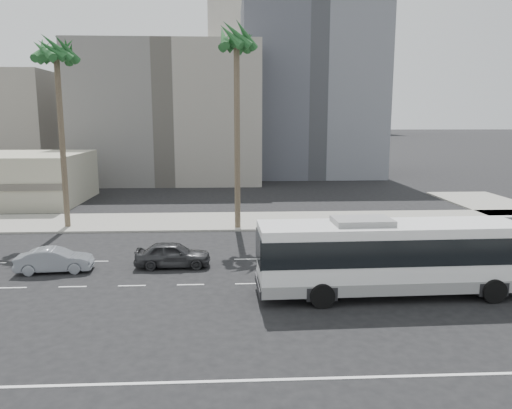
{
  "coord_description": "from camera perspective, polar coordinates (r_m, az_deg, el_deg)",
  "views": [
    {
      "loc": [
        -3.86,
        -24.24,
        8.49
      ],
      "look_at": [
        -2.4,
        4.0,
        3.49
      ],
      "focal_mm": 34.25,
      "sensor_mm": 36.0,
      "label": 1
    }
  ],
  "objects": [
    {
      "name": "ground",
      "position": [
        25.97,
        5.83,
        -9.1
      ],
      "size": [
        700.0,
        700.0,
        0.0
      ],
      "primitive_type": "plane",
      "color": "black",
      "rests_on": "ground"
    },
    {
      "name": "sidewalk_north",
      "position": [
        40.81,
        2.54,
        -1.88
      ],
      "size": [
        120.0,
        7.0,
        0.15
      ],
      "primitive_type": "cube",
      "color": "gray",
      "rests_on": "ground"
    },
    {
      "name": "midrise_beige_west",
      "position": [
        69.72,
        -9.82,
        10.31
      ],
      "size": [
        24.0,
        18.0,
        18.0
      ],
      "primitive_type": "cube",
      "color": "slate",
      "rests_on": "ground"
    },
    {
      "name": "midrise_gray_center",
      "position": [
        77.29,
        6.04,
        13.33
      ],
      "size": [
        20.0,
        20.0,
        26.0
      ],
      "primitive_type": "cube",
      "color": "#53555F",
      "rests_on": "ground"
    },
    {
      "name": "civic_tower",
      "position": [
        275.92,
        -2.66,
        16.34
      ],
      "size": [
        42.0,
        42.0,
        129.0
      ],
      "color": "beige",
      "rests_on": "ground"
    },
    {
      "name": "highrise_right",
      "position": [
        260.25,
        8.19,
        15.79
      ],
      "size": [
        26.0,
        26.0,
        70.0
      ],
      "primitive_type": "cube",
      "color": "slate",
      "rests_on": "ground"
    },
    {
      "name": "highrise_far",
      "position": [
        294.47,
        11.93,
        14.02
      ],
      "size": [
        22.0,
        22.0,
        60.0
      ],
      "primitive_type": "cube",
      "color": "slate",
      "rests_on": "ground"
    },
    {
      "name": "city_bus",
      "position": [
        24.62,
        16.01,
        -5.63
      ],
      "size": [
        13.39,
        3.33,
        3.83
      ],
      "rotation": [
        0.0,
        0.0,
        0.03
      ],
      "color": "silver",
      "rests_on": "ground"
    },
    {
      "name": "car_a",
      "position": [
        28.76,
        -9.7,
        -5.76
      ],
      "size": [
        1.77,
        4.34,
        1.47
      ],
      "primitive_type": "imported",
      "rotation": [
        0.0,
        0.0,
        1.58
      ],
      "color": "#323235",
      "rests_on": "ground"
    },
    {
      "name": "car_b",
      "position": [
        29.67,
        -22.45,
        -6.02
      ],
      "size": [
        1.8,
        4.21,
        1.35
      ],
      "primitive_type": "imported",
      "rotation": [
        0.0,
        0.0,
        1.66
      ],
      "color": "gray",
      "rests_on": "ground"
    },
    {
      "name": "palm_near",
      "position": [
        37.44,
        -2.29,
        18.09
      ],
      "size": [
        4.5,
        4.5,
        15.17
      ],
      "rotation": [
        0.0,
        0.0,
        -0.43
      ],
      "color": "brown",
      "rests_on": "ground"
    },
    {
      "name": "palm_mid",
      "position": [
        40.42,
        -22.3,
        15.68
      ],
      "size": [
        4.66,
        4.66,
        14.42
      ],
      "rotation": [
        0.0,
        0.0,
        -0.34
      ],
      "color": "brown",
      "rests_on": "ground"
    }
  ]
}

